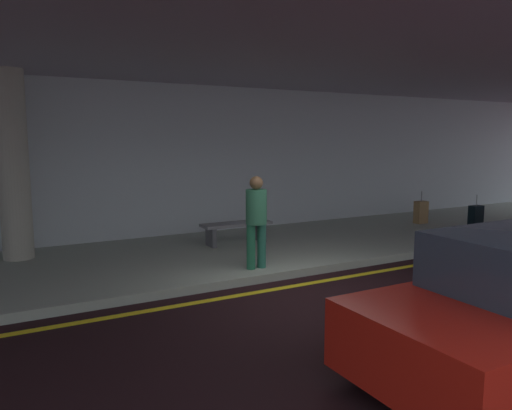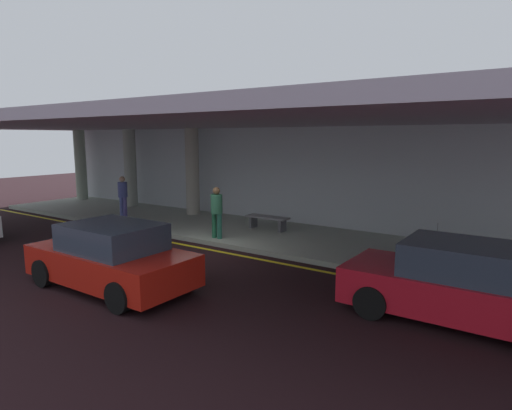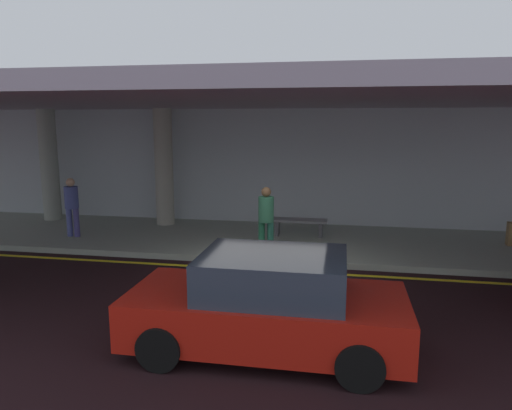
% 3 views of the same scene
% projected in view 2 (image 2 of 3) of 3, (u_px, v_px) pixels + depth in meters
% --- Properties ---
extents(ground_plane, '(60.00, 60.00, 0.00)m').
position_uv_depth(ground_plane, '(192.00, 253.00, 12.83)').
color(ground_plane, black).
extents(sidewalk, '(26.00, 4.20, 0.15)m').
position_uv_depth(sidewalk, '(252.00, 232.00, 15.34)').
color(sidewalk, '#98A294').
rests_on(sidewalk, ground).
extents(lane_stripe_yellow, '(26.00, 0.14, 0.01)m').
position_uv_depth(lane_stripe_yellow, '(206.00, 249.00, 13.32)').
color(lane_stripe_yellow, yellow).
rests_on(lane_stripe_yellow, ground).
extents(support_column_far_left, '(0.57, 0.57, 3.65)m').
position_uv_depth(support_column_far_left, '(81.00, 165.00, 22.81)').
color(support_column_far_left, '#96A690').
rests_on(support_column_far_left, sidewalk).
extents(support_column_left_mid, '(0.57, 0.57, 3.65)m').
position_uv_depth(support_column_left_mid, '(130.00, 168.00, 20.56)').
color(support_column_left_mid, '#989F93').
rests_on(support_column_left_mid, sidewalk).
extents(support_column_center, '(0.57, 0.57, 3.65)m').
position_uv_depth(support_column_center, '(192.00, 172.00, 18.32)').
color(support_column_center, '#9F9C8E').
rests_on(support_column_center, sidewalk).
extents(ceiling_overhang, '(28.00, 13.20, 0.30)m').
position_uv_depth(ceiling_overhang, '(244.00, 121.00, 14.33)').
color(ceiling_overhang, '#988EA0').
rests_on(ceiling_overhang, support_column_far_left).
extents(terminal_back_wall, '(26.00, 0.30, 3.80)m').
position_uv_depth(terminal_back_wall, '(285.00, 176.00, 16.88)').
color(terminal_back_wall, '#B1BAC1').
rests_on(terminal_back_wall, ground).
extents(car_red, '(4.10, 1.92, 1.50)m').
position_uv_depth(car_red, '(459.00, 284.00, 8.01)').
color(car_red, '#AE1321').
rests_on(car_red, ground).
extents(car_red_no2, '(4.10, 1.92, 1.50)m').
position_uv_depth(car_red_no2, '(111.00, 257.00, 9.79)').
color(car_red_no2, '#B51B10').
rests_on(car_red_no2, ground).
extents(traveler_with_luggage, '(0.38, 0.38, 1.68)m').
position_uv_depth(traveler_with_luggage, '(123.00, 194.00, 17.86)').
color(traveler_with_luggage, '#4D579C').
rests_on(traveler_with_luggage, sidewalk).
extents(person_waiting_for_ride, '(0.38, 0.38, 1.68)m').
position_uv_depth(person_waiting_for_ride, '(217.00, 209.00, 13.98)').
color(person_waiting_for_ride, '#1F6141').
rests_on(person_waiting_for_ride, sidewalk).
extents(suitcase_upright_primary, '(0.36, 0.22, 0.90)m').
position_uv_depth(suitcase_upright_primary, '(437.00, 243.00, 12.15)').
color(suitcase_upright_primary, olive).
rests_on(suitcase_upright_primary, sidewalk).
extents(suitcase_upright_secondary, '(0.36, 0.22, 0.90)m').
position_uv_depth(suitcase_upright_secondary, '(448.00, 257.00, 10.75)').
color(suitcase_upright_secondary, black).
rests_on(suitcase_upright_secondary, sidewalk).
extents(bench_metal, '(1.60, 0.50, 0.48)m').
position_uv_depth(bench_metal, '(267.00, 220.00, 15.40)').
color(bench_metal, slate).
rests_on(bench_metal, sidewalk).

